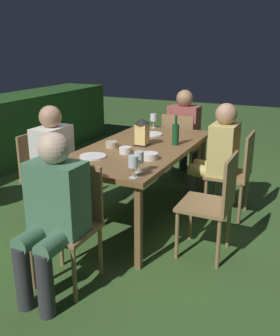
% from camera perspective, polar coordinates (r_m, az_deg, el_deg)
% --- Properties ---
extents(ground_plane, '(16.00, 16.00, 0.00)m').
position_cam_1_polar(ground_plane, '(3.94, 0.00, -7.23)').
color(ground_plane, '#385B28').
extents(dining_table, '(1.87, 0.92, 0.75)m').
position_cam_1_polar(dining_table, '(3.70, 0.00, 2.51)').
color(dining_table, brown).
rests_on(dining_table, ground).
extents(chair_side_right_a, '(0.42, 0.40, 0.87)m').
position_cam_1_polar(chair_side_right_a, '(3.86, -14.25, -0.60)').
color(chair_side_right_a, '#937047').
rests_on(chair_side_right_a, ground).
extents(person_in_cream, '(0.38, 0.47, 1.15)m').
position_cam_1_polar(person_in_cream, '(3.70, -12.07, 1.21)').
color(person_in_cream, white).
rests_on(person_in_cream, ground).
extents(chair_side_left_a, '(0.42, 0.40, 0.87)m').
position_cam_1_polar(chair_side_left_a, '(3.13, 11.01, -4.85)').
color(chair_side_left_a, '#937047').
rests_on(chair_side_left_a, ground).
extents(chair_head_near, '(0.40, 0.42, 0.87)m').
position_cam_1_polar(chair_head_near, '(2.81, -10.34, -7.48)').
color(chair_head_near, '#937047').
rests_on(chair_head_near, ground).
extents(person_in_green, '(0.48, 0.38, 1.15)m').
position_cam_1_polar(person_in_green, '(2.61, -12.99, -6.09)').
color(person_in_green, '#4C7A5B').
rests_on(person_in_green, ground).
extents(chair_side_left_b, '(0.42, 0.40, 0.87)m').
position_cam_1_polar(chair_side_left_b, '(3.90, 14.12, -0.42)').
color(chair_side_left_b, '#937047').
rests_on(chair_side_left_b, ground).
extents(person_in_mustard, '(0.38, 0.47, 1.15)m').
position_cam_1_polar(person_in_mustard, '(3.89, 11.47, 2.08)').
color(person_in_mustard, tan).
rests_on(person_in_mustard, ground).
extents(chair_head_far, '(0.40, 0.42, 0.87)m').
position_cam_1_polar(chair_head_far, '(4.82, 5.98, 3.54)').
color(chair_head_far, '#937047').
rests_on(chair_head_far, ground).
extents(person_in_rust, '(0.48, 0.38, 1.15)m').
position_cam_1_polar(person_in_rust, '(4.96, 6.79, 5.75)').
color(person_in_rust, '#9E4C47').
rests_on(person_in_rust, ground).
extents(lantern_centerpiece, '(0.15, 0.15, 0.27)m').
position_cam_1_polar(lantern_centerpiece, '(3.68, 0.31, 5.63)').
color(lantern_centerpiece, black).
rests_on(lantern_centerpiece, dining_table).
extents(green_bottle_on_table, '(0.07, 0.07, 0.29)m').
position_cam_1_polar(green_bottle_on_table, '(3.72, 5.35, 5.09)').
color(green_bottle_on_table, '#144723').
rests_on(green_bottle_on_table, dining_table).
extents(wine_glass_a, '(0.08, 0.08, 0.17)m').
position_cam_1_polar(wine_glass_a, '(2.88, -0.17, 1.50)').
color(wine_glass_a, silver).
rests_on(wine_glass_a, dining_table).
extents(wine_glass_b, '(0.08, 0.08, 0.17)m').
position_cam_1_polar(wine_glass_b, '(2.77, -1.02, 0.81)').
color(wine_glass_b, silver).
rests_on(wine_glass_b, dining_table).
extents(wine_glass_c, '(0.08, 0.08, 0.17)m').
position_cam_1_polar(wine_glass_c, '(4.48, 2.03, 7.49)').
color(wine_glass_c, silver).
rests_on(wine_glass_c, dining_table).
extents(plate_a, '(0.24, 0.24, 0.01)m').
position_cam_1_polar(plate_a, '(4.16, 1.71, 5.10)').
color(plate_a, white).
rests_on(plate_a, dining_table).
extents(plate_b, '(0.23, 0.23, 0.01)m').
position_cam_1_polar(plate_b, '(3.35, -7.07, 1.76)').
color(plate_b, white).
rests_on(plate_b, dining_table).
extents(bowl_olives, '(0.15, 0.15, 0.06)m').
position_cam_1_polar(bowl_olives, '(3.26, 1.44, 1.83)').
color(bowl_olives, silver).
rests_on(bowl_olives, dining_table).
extents(bowl_bread, '(0.11, 0.11, 0.06)m').
position_cam_1_polar(bowl_bread, '(3.43, -2.20, 2.71)').
color(bowl_bread, silver).
rests_on(bowl_bread, dining_table).
extents(bowl_salad, '(0.12, 0.12, 0.06)m').
position_cam_1_polar(bowl_salad, '(3.65, -4.27, 3.58)').
color(bowl_salad, '#BCAD8E').
rests_on(bowl_salad, dining_table).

